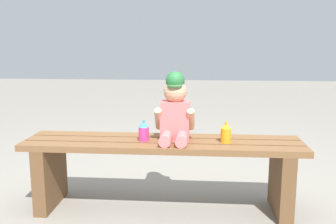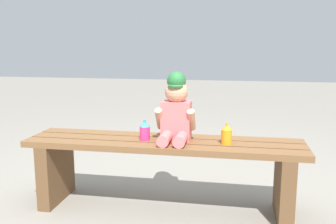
{
  "view_description": "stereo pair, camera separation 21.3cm",
  "coord_description": "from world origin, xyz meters",
  "px_view_note": "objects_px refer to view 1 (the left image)",
  "views": [
    {
      "loc": [
        0.2,
        -2.14,
        1.0
      ],
      "look_at": [
        0.03,
        -0.05,
        0.61
      ],
      "focal_mm": 40.1,
      "sensor_mm": 36.0,
      "label": 1
    },
    {
      "loc": [
        0.42,
        -2.11,
        1.0
      ],
      "look_at": [
        0.03,
        -0.05,
        0.61
      ],
      "focal_mm": 40.1,
      "sensor_mm": 36.0,
      "label": 2
    }
  ],
  "objects_px": {
    "sippy_cup_left": "(144,131)",
    "sippy_cup_right": "(226,133)",
    "child_figure": "(175,111)",
    "park_bench": "(163,162)"
  },
  "relations": [
    {
      "from": "park_bench",
      "to": "sippy_cup_right",
      "type": "height_order",
      "value": "sippy_cup_right"
    },
    {
      "from": "park_bench",
      "to": "sippy_cup_left",
      "type": "relative_size",
      "value": 13.21
    },
    {
      "from": "child_figure",
      "to": "sippy_cup_left",
      "type": "xyz_separation_m",
      "value": [
        -0.18,
        -0.03,
        -0.12
      ]
    },
    {
      "from": "sippy_cup_left",
      "to": "sippy_cup_right",
      "type": "xyz_separation_m",
      "value": [
        0.48,
        0.0,
        0.0
      ]
    },
    {
      "from": "park_bench",
      "to": "child_figure",
      "type": "xyz_separation_m",
      "value": [
        0.07,
        0.01,
        0.31
      ]
    },
    {
      "from": "sippy_cup_left",
      "to": "child_figure",
      "type": "bearing_deg",
      "value": 10.08
    },
    {
      "from": "sippy_cup_left",
      "to": "sippy_cup_right",
      "type": "distance_m",
      "value": 0.48
    },
    {
      "from": "child_figure",
      "to": "sippy_cup_right",
      "type": "height_order",
      "value": "child_figure"
    },
    {
      "from": "sippy_cup_right",
      "to": "child_figure",
      "type": "bearing_deg",
      "value": 173.85
    },
    {
      "from": "sippy_cup_left",
      "to": "sippy_cup_right",
      "type": "relative_size",
      "value": 1.0
    }
  ]
}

